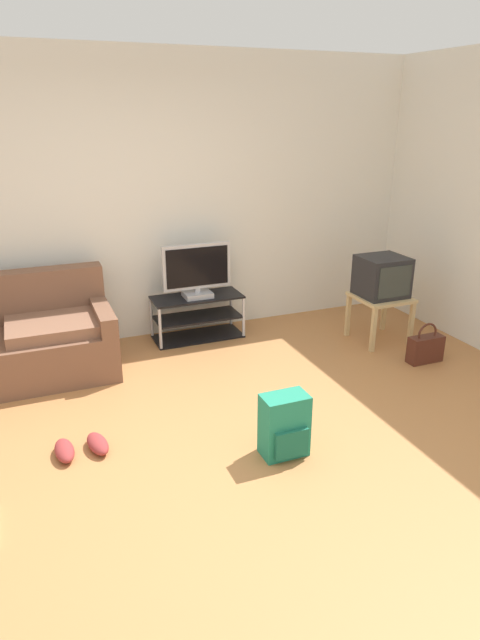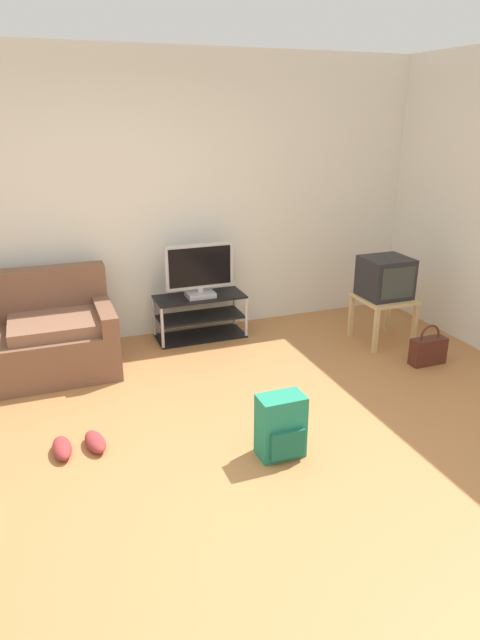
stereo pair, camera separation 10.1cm
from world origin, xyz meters
The scene contains 9 objects.
ground_plane centered at (0.00, 0.00, -0.01)m, with size 9.00×9.80×0.02m, color #B27542.
wall_back centered at (0.00, 2.45, 1.35)m, with size 9.00×0.10×2.70m, color silver.
tv_stand centered at (0.59, 2.14, 0.22)m, with size 0.89×0.38×0.44m.
flat_tv centered at (0.59, 2.11, 0.70)m, with size 0.68×0.22×0.53m.
side_table centered at (2.24, 1.39, 0.39)m, with size 0.50×0.50×0.46m.
crt_tv centered at (2.24, 1.41, 0.66)m, with size 0.43×0.41×0.39m.
backpack centered at (0.49, -0.02, 0.21)m, with size 0.30×0.26×0.43m.
handbag centered at (2.33, 0.80, 0.13)m, with size 0.33×0.13×0.38m.
sneakers_pair centered at (-0.76, 0.50, 0.04)m, with size 0.37×0.30×0.09m.
Camera 1 is at (-0.95, -2.81, 2.14)m, focal length 30.90 mm.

